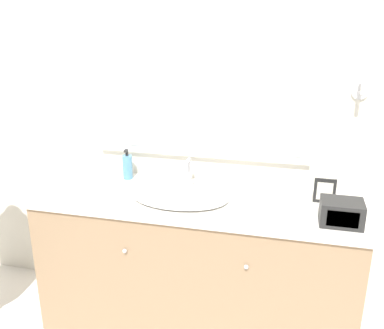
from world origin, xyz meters
The scene contains 8 objects.
wall_back centered at (0.00, 0.67, 1.28)m, with size 8.00×0.18×2.55m.
vanity_counter centered at (0.00, 0.34, 0.44)m, with size 1.87×0.61×0.87m.
sink_basin centered at (-0.09, 0.32, 0.89)m, with size 0.55×0.43×0.18m.
soap_bottle centered at (-0.49, 0.54, 0.95)m, with size 0.06×0.06×0.19m.
appliance_box centered at (0.77, 0.20, 0.94)m, with size 0.21×0.16×0.12m.
picture_frame centered at (0.70, 0.44, 0.94)m, with size 0.12×0.01×0.14m.
hand_towel_near_sink centered at (0.43, 0.18, 0.90)m, with size 0.19×0.13×0.04m.
metal_tray centered at (0.48, 0.47, 0.88)m, with size 0.19×0.09×0.01m.
Camera 1 is at (0.50, -1.82, 1.86)m, focal length 40.00 mm.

